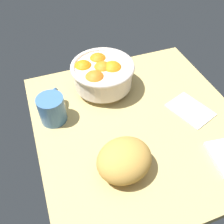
# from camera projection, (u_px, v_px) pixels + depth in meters

# --- Properties ---
(ground_plane) EXTENTS (0.67, 0.64, 0.03)m
(ground_plane) POSITION_uv_depth(u_px,v_px,m) (139.00, 125.00, 0.79)
(ground_plane) COLOR tan
(fruit_bowl) EXTENTS (0.22, 0.22, 0.11)m
(fruit_bowl) POSITION_uv_depth(u_px,v_px,m) (101.00, 73.00, 0.83)
(fruit_bowl) COLOR silver
(fruit_bowl) RESTS_ON ground
(bread_loaf) EXTENTS (0.16, 0.17, 0.09)m
(bread_loaf) POSITION_uv_depth(u_px,v_px,m) (124.00, 160.00, 0.63)
(bread_loaf) COLOR gold
(bread_loaf) RESTS_ON ground
(napkin_folded) EXTENTS (0.16, 0.14, 0.01)m
(napkin_folded) POSITION_uv_depth(u_px,v_px,m) (190.00, 109.00, 0.81)
(napkin_folded) COLOR silver
(napkin_folded) RESTS_ON ground
(mug) EXTENTS (0.12, 0.08, 0.09)m
(mug) POSITION_uv_depth(u_px,v_px,m) (52.00, 108.00, 0.75)
(mug) COLOR teal
(mug) RESTS_ON ground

